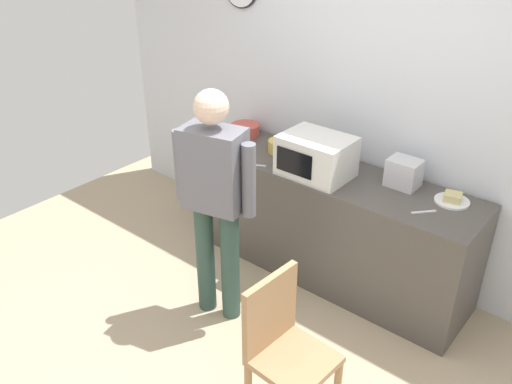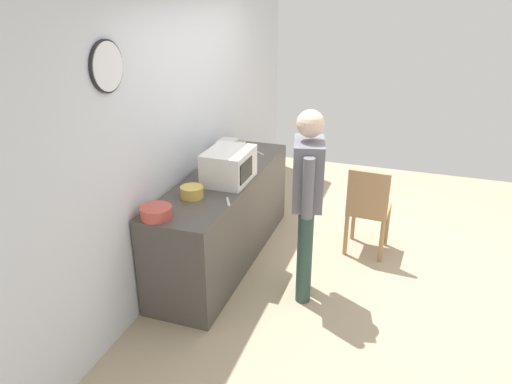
{
  "view_description": "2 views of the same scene",
  "coord_description": "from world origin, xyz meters",
  "px_view_note": "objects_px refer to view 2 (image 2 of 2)",
  "views": [
    {
      "loc": [
        1.64,
        -1.88,
        2.68
      ],
      "look_at": [
        -0.47,
        0.68,
        0.86
      ],
      "focal_mm": 37.65,
      "sensor_mm": 36.0,
      "label": 1
    },
    {
      "loc": [
        -4.11,
        -0.47,
        2.59
      ],
      "look_at": [
        -0.48,
        0.78,
        0.92
      ],
      "focal_mm": 33.91,
      "sensor_mm": 36.0,
      "label": 2
    }
  ],
  "objects_px": {
    "person_standing": "(307,193)",
    "cereal_bowl": "(192,192)",
    "sandwich_plate": "(240,146)",
    "fork_utensil": "(259,153)",
    "salad_bowl": "(156,212)",
    "wooden_chair": "(368,207)",
    "microwave": "(229,166)",
    "spoon_utensil": "(228,202)",
    "toaster": "(227,149)"
  },
  "relations": [
    {
      "from": "person_standing",
      "to": "cereal_bowl",
      "type": "bearing_deg",
      "value": 101.15
    },
    {
      "from": "cereal_bowl",
      "to": "wooden_chair",
      "type": "distance_m",
      "value": 1.81
    },
    {
      "from": "salad_bowl",
      "to": "spoon_utensil",
      "type": "distance_m",
      "value": 0.62
    },
    {
      "from": "sandwich_plate",
      "to": "person_standing",
      "type": "height_order",
      "value": "person_standing"
    },
    {
      "from": "salad_bowl",
      "to": "cereal_bowl",
      "type": "xyz_separation_m",
      "value": [
        0.45,
        -0.09,
        0.0
      ]
    },
    {
      "from": "salad_bowl",
      "to": "wooden_chair",
      "type": "distance_m",
      "value": 2.17
    },
    {
      "from": "toaster",
      "to": "wooden_chair",
      "type": "bearing_deg",
      "value": -87.23
    },
    {
      "from": "sandwich_plate",
      "to": "toaster",
      "type": "relative_size",
      "value": 1.05
    },
    {
      "from": "sandwich_plate",
      "to": "cereal_bowl",
      "type": "distance_m",
      "value": 1.38
    },
    {
      "from": "microwave",
      "to": "cereal_bowl",
      "type": "relative_size",
      "value": 2.54
    },
    {
      "from": "spoon_utensil",
      "to": "person_standing",
      "type": "height_order",
      "value": "person_standing"
    },
    {
      "from": "microwave",
      "to": "sandwich_plate",
      "type": "xyz_separation_m",
      "value": [
        0.94,
        0.24,
        -0.13
      ]
    },
    {
      "from": "toaster",
      "to": "wooden_chair",
      "type": "xyz_separation_m",
      "value": [
        0.07,
        -1.48,
        -0.47
      ]
    },
    {
      "from": "cereal_bowl",
      "to": "spoon_utensil",
      "type": "xyz_separation_m",
      "value": [
        0.01,
        -0.33,
        -0.04
      ]
    },
    {
      "from": "microwave",
      "to": "wooden_chair",
      "type": "height_order",
      "value": "microwave"
    },
    {
      "from": "salad_bowl",
      "to": "wooden_chair",
      "type": "bearing_deg",
      "value": -43.88
    },
    {
      "from": "microwave",
      "to": "person_standing",
      "type": "relative_size",
      "value": 0.3
    },
    {
      "from": "sandwich_plate",
      "to": "person_standing",
      "type": "relative_size",
      "value": 0.14
    },
    {
      "from": "microwave",
      "to": "salad_bowl",
      "type": "bearing_deg",
      "value": 164.27
    },
    {
      "from": "sandwich_plate",
      "to": "wooden_chair",
      "type": "relative_size",
      "value": 0.25
    },
    {
      "from": "microwave",
      "to": "wooden_chair",
      "type": "distance_m",
      "value": 1.48
    },
    {
      "from": "cereal_bowl",
      "to": "toaster",
      "type": "height_order",
      "value": "toaster"
    },
    {
      "from": "spoon_utensil",
      "to": "wooden_chair",
      "type": "distance_m",
      "value": 1.56
    },
    {
      "from": "person_standing",
      "to": "wooden_chair",
      "type": "xyz_separation_m",
      "value": [
        0.9,
        -0.43,
        -0.47
      ]
    },
    {
      "from": "toaster",
      "to": "wooden_chair",
      "type": "distance_m",
      "value": 1.55
    },
    {
      "from": "fork_utensil",
      "to": "spoon_utensil",
      "type": "bearing_deg",
      "value": -172.92
    },
    {
      "from": "sandwich_plate",
      "to": "fork_utensil",
      "type": "relative_size",
      "value": 1.36
    },
    {
      "from": "spoon_utensil",
      "to": "fork_utensil",
      "type": "bearing_deg",
      "value": 7.08
    },
    {
      "from": "spoon_utensil",
      "to": "person_standing",
      "type": "relative_size",
      "value": 0.1
    },
    {
      "from": "cereal_bowl",
      "to": "toaster",
      "type": "relative_size",
      "value": 0.9
    },
    {
      "from": "wooden_chair",
      "to": "microwave",
      "type": "bearing_deg",
      "value": 117.66
    },
    {
      "from": "spoon_utensil",
      "to": "cereal_bowl",
      "type": "bearing_deg",
      "value": 91.45
    },
    {
      "from": "microwave",
      "to": "wooden_chair",
      "type": "relative_size",
      "value": 0.53
    },
    {
      "from": "microwave",
      "to": "fork_utensil",
      "type": "xyz_separation_m",
      "value": [
        0.85,
        -0.01,
        -0.15
      ]
    },
    {
      "from": "toaster",
      "to": "fork_utensil",
      "type": "distance_m",
      "value": 0.39
    },
    {
      "from": "cereal_bowl",
      "to": "sandwich_plate",
      "type": "bearing_deg",
      "value": 3.28
    },
    {
      "from": "sandwich_plate",
      "to": "fork_utensil",
      "type": "bearing_deg",
      "value": -109.43
    },
    {
      "from": "cereal_bowl",
      "to": "spoon_utensil",
      "type": "relative_size",
      "value": 1.16
    },
    {
      "from": "fork_utensil",
      "to": "cereal_bowl",
      "type": "bearing_deg",
      "value": 172.56
    },
    {
      "from": "salad_bowl",
      "to": "spoon_utensil",
      "type": "bearing_deg",
      "value": -42.43
    },
    {
      "from": "fork_utensil",
      "to": "wooden_chair",
      "type": "relative_size",
      "value": 0.18
    },
    {
      "from": "toaster",
      "to": "fork_utensil",
      "type": "bearing_deg",
      "value": -42.73
    },
    {
      "from": "wooden_chair",
      "to": "person_standing",
      "type": "bearing_deg",
      "value": 154.54
    },
    {
      "from": "wooden_chair",
      "to": "sandwich_plate",
      "type": "bearing_deg",
      "value": 78.72
    },
    {
      "from": "salad_bowl",
      "to": "fork_utensil",
      "type": "relative_size",
      "value": 1.47
    },
    {
      "from": "fork_utensil",
      "to": "microwave",
      "type": "bearing_deg",
      "value": 179.59
    },
    {
      "from": "person_standing",
      "to": "spoon_utensil",
      "type": "bearing_deg",
      "value": 105.99
    },
    {
      "from": "fork_utensil",
      "to": "wooden_chair",
      "type": "bearing_deg",
      "value": -99.55
    },
    {
      "from": "salad_bowl",
      "to": "toaster",
      "type": "height_order",
      "value": "toaster"
    },
    {
      "from": "toaster",
      "to": "salad_bowl",
      "type": "bearing_deg",
      "value": 179.91
    }
  ]
}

